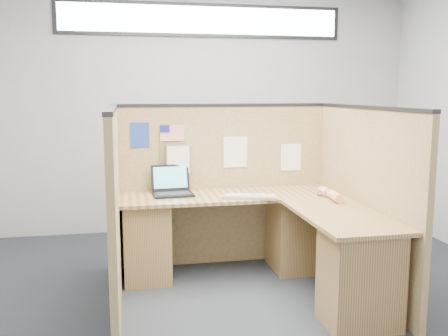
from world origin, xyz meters
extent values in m
plane|color=#1D222A|center=(0.00, 0.00, 0.00)|extent=(5.00, 5.00, 0.00)
plane|color=#A6A9AC|center=(0.00, 2.25, 1.40)|extent=(5.00, 0.00, 5.00)
plane|color=#A6A9AC|center=(0.00, -2.25, 1.40)|extent=(5.00, 0.00, 5.00)
cube|color=#232328|center=(0.00, 2.24, 2.45)|extent=(3.30, 0.02, 0.38)
cube|color=white|center=(0.00, 2.22, 2.45)|extent=(3.20, 0.01, 0.30)
cube|color=olive|center=(0.00, 1.00, 0.75)|extent=(2.05, 0.05, 1.50)
cube|color=#232328|center=(0.00, 1.00, 1.51)|extent=(2.05, 0.06, 0.03)
cube|color=olive|center=(-1.00, 0.10, 0.75)|extent=(0.05, 1.80, 1.50)
cube|color=#232328|center=(-1.00, 0.10, 1.51)|extent=(0.06, 1.80, 0.03)
cube|color=olive|center=(1.00, 0.10, 0.75)|extent=(0.05, 1.80, 1.50)
cube|color=#232328|center=(1.00, 0.10, 1.51)|extent=(0.06, 1.80, 0.03)
cube|color=brown|center=(0.00, 0.68, 0.71)|extent=(1.95, 0.60, 0.03)
cube|color=brown|center=(0.68, -0.20, 0.71)|extent=(0.60, 1.15, 0.03)
cube|color=brown|center=(-0.75, 0.68, 0.35)|extent=(0.40, 0.50, 0.70)
cube|color=brown|center=(0.60, 0.68, 0.35)|extent=(0.40, 0.50, 0.70)
cube|color=brown|center=(0.68, -0.52, 0.35)|extent=(0.50, 0.40, 0.70)
cube|color=black|center=(-0.51, 0.73, 0.74)|extent=(0.36, 0.28, 0.02)
cube|color=black|center=(-0.51, 0.89, 0.86)|extent=(0.35, 0.10, 0.23)
cube|color=teal|center=(-0.51, 0.88, 0.86)|extent=(0.31, 0.07, 0.19)
cube|color=gray|center=(0.13, 0.48, 0.74)|extent=(0.49, 0.28, 0.02)
cube|color=silver|center=(0.13, 0.48, 0.76)|extent=(0.44, 0.24, 0.01)
ellipsoid|color=silver|center=(0.79, 0.48, 0.75)|extent=(0.13, 0.10, 0.05)
ellipsoid|color=tan|center=(0.79, 0.47, 0.78)|extent=(0.10, 0.12, 0.05)
cylinder|color=tan|center=(0.80, 0.42, 0.77)|extent=(0.07, 0.05, 0.07)
cylinder|color=tan|center=(0.81, 0.26, 0.77)|extent=(0.11, 0.29, 0.09)
cube|color=navy|center=(-0.78, 0.97, 1.25)|extent=(0.17, 0.01, 0.23)
cylinder|color=olive|center=(-0.60, 0.96, 1.14)|extent=(0.01, 0.01, 0.39)
cube|color=red|center=(-0.49, 0.96, 1.27)|extent=(0.22, 0.00, 0.15)
cube|color=navy|center=(-0.55, 0.95, 1.30)|extent=(0.09, 0.00, 0.07)
cube|color=slate|center=(-0.44, 0.94, 1.00)|extent=(0.23, 0.05, 0.30)
cube|color=white|center=(-0.44, 0.92, 1.02)|extent=(0.20, 0.01, 0.25)
cube|color=white|center=(0.11, 0.97, 1.07)|extent=(0.23, 0.01, 0.29)
cube|color=white|center=(0.66, 0.97, 1.01)|extent=(0.20, 0.01, 0.26)
camera|label=1|loc=(-0.91, -3.60, 1.64)|focal=40.00mm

